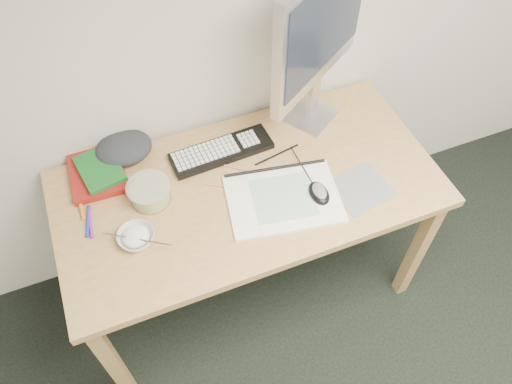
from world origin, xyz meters
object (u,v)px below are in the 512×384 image
at_px(desk, 248,199).
at_px(keyboard, 221,151).
at_px(monitor, 321,30).
at_px(sketchpad, 283,199).
at_px(rice_bowl, 136,238).

bearing_deg(desk, keyboard, 101.28).
xyz_separation_m(keyboard, monitor, (0.41, 0.06, 0.40)).
bearing_deg(desk, monitor, 33.27).
bearing_deg(monitor, desk, -179.94).
xyz_separation_m(desk, monitor, (0.37, 0.24, 0.49)).
relative_size(sketchpad, keyboard, 1.01).
bearing_deg(keyboard, sketchpad, -68.67).
distance_m(sketchpad, keyboard, 0.32).
bearing_deg(keyboard, rice_bowl, -148.88).
bearing_deg(sketchpad, desk, 142.01).
bearing_deg(sketchpad, monitor, 61.68).
relative_size(monitor, rice_bowl, 5.28).
bearing_deg(rice_bowl, desk, 10.51).
distance_m(desk, rice_bowl, 0.45).
height_order(desk, keyboard, keyboard).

